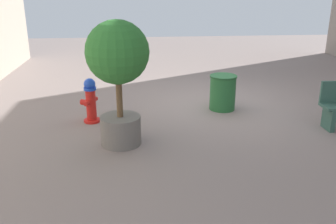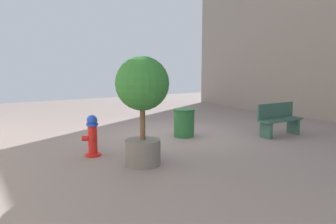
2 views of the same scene
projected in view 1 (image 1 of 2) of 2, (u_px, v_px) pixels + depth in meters
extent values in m
plane|color=gray|center=(216.00, 103.00, 9.06)|extent=(23.40, 23.40, 0.00)
cylinder|color=red|center=(92.00, 120.00, 7.88)|extent=(0.35, 0.35, 0.05)
cylinder|color=red|center=(91.00, 105.00, 7.77)|extent=(0.21, 0.21, 0.65)
cylinder|color=blue|center=(90.00, 89.00, 7.65)|extent=(0.26, 0.26, 0.06)
sphere|color=blue|center=(90.00, 84.00, 7.62)|extent=(0.24, 0.24, 0.24)
cylinder|color=red|center=(87.00, 103.00, 7.61)|extent=(0.14, 0.16, 0.09)
cylinder|color=red|center=(95.00, 99.00, 7.87)|extent=(0.14, 0.16, 0.09)
cylinder|color=red|center=(84.00, 102.00, 7.81)|extent=(0.18, 0.17, 0.12)
cube|color=#33594C|center=(329.00, 119.00, 7.41)|extent=(0.10, 0.40, 0.45)
cylinder|color=slate|center=(121.00, 130.00, 6.74)|extent=(0.73, 0.73, 0.53)
cylinder|color=brown|center=(119.00, 94.00, 6.51)|extent=(0.11, 0.11, 0.83)
sphere|color=#2D722D|center=(117.00, 52.00, 6.27)|extent=(1.10, 1.10, 1.10)
cylinder|color=#266633|center=(223.00, 93.00, 8.54)|extent=(0.59, 0.59, 0.76)
cylinder|color=#1E5128|center=(224.00, 76.00, 8.41)|extent=(0.62, 0.62, 0.04)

